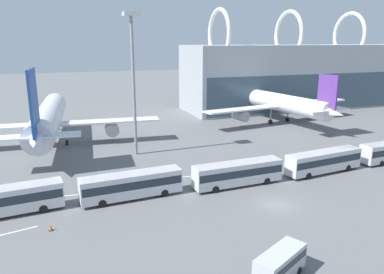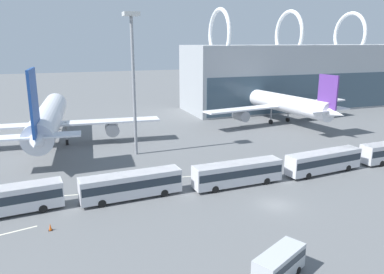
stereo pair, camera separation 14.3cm
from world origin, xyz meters
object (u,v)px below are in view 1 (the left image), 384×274
Objects in this scene: service_van_foreground at (280,263)px; shuttle_bus_2 at (132,184)px; floodlight_mast at (133,60)px; traffic_cone_0 at (51,227)px; shuttle_bus_3 at (238,172)px; shuttle_bus_1 at (4,200)px; airliner_at_gate_near at (48,119)px; airliner_at_gate_far at (279,102)px; shuttle_bus_4 at (324,160)px.

shuttle_bus_2 is at bearing 85.28° from service_van_foreground.
floodlight_mast is 32.82m from traffic_cone_0.
shuttle_bus_1 is at bearing 176.19° from shuttle_bus_3.
shuttle_bus_2 is 14.88m from shuttle_bus_3.
service_van_foreground is at bearing -71.30° from shuttle_bus_2.
floodlight_mast is at bearing -123.71° from airliner_at_gate_near.
floodlight_mast is (-10.37, 19.80, 14.66)m from shuttle_bus_3.
floodlight_mast is (19.36, 18.97, 14.66)m from shuttle_bus_1.
shuttle_bus_2 is at bearing 119.38° from airliner_at_gate_far.
airliner_at_gate_near reaches higher than shuttle_bus_3.
shuttle_bus_2 is 0.54× the size of floodlight_mast.
service_van_foreground is at bearing -155.36° from airliner_at_gate_near.
airliner_at_gate_near is 50.68m from shuttle_bus_4.
shuttle_bus_2 is 1.00× the size of shuttle_bus_3.
shuttle_bus_3 is 21.26m from service_van_foreground.
airliner_at_gate_near is 1.02× the size of airliner_at_gate_far.
shuttle_bus_3 is 26.73m from floodlight_mast.
service_van_foreground is at bearing -47.87° from shuttle_bus_1.
airliner_at_gate_near is 55.19m from service_van_foreground.
airliner_at_gate_near is 32.53m from shuttle_bus_2.
shuttle_bus_1 is 30.81m from floodlight_mast.
traffic_cone_0 is (4.97, -5.65, -1.60)m from shuttle_bus_1.
shuttle_bus_1 is 16.44× the size of traffic_cone_0.
airliner_at_gate_near reaches higher than shuttle_bus_4.
airliner_at_gate_near is at bearing 75.38° from shuttle_bus_1.
airliner_at_gate_far reaches higher than service_van_foreground.
airliner_at_gate_far is 66.27m from traffic_cone_0.
floodlight_mast is (-38.78, -14.67, 11.57)m from airliner_at_gate_far.
floodlight_mast is at bearing 102.10° from airliner_at_gate_far.
shuttle_bus_2 is 29.73m from shuttle_bus_4.
airliner_at_gate_near reaches higher than service_van_foreground.
shuttle_bus_1 is at bearing 175.57° from shuttle_bus_2.
shuttle_bus_1 is 2.25× the size of service_van_foreground.
shuttle_bus_4 is 0.54× the size of floodlight_mast.
floodlight_mast reaches higher than airliner_at_gate_near.
floodlight_mast is (-4.20, 40.13, 15.19)m from service_van_foreground.
shuttle_bus_2 is at bearing 173.44° from shuttle_bus_4.
shuttle_bus_3 is at bearing -62.34° from floodlight_mast.
airliner_at_gate_near is at bearing 90.48° from traffic_cone_0.
shuttle_bus_1 is 31.67m from service_van_foreground.
service_van_foreground is (23.56, -21.16, -0.53)m from shuttle_bus_1.
shuttle_bus_4 is at bearing 7.43° from traffic_cone_0.
airliner_at_gate_near is at bearing 104.56° from shuttle_bus_2.
airliner_at_gate_near reaches higher than shuttle_bus_1.
airliner_at_gate_far is (53.47, 3.07, -0.08)m from airliner_at_gate_near.
service_van_foreground is (-21.04, -20.68, -0.53)m from shuttle_bus_4.
shuttle_bus_1 reaches higher than service_van_foreground.
traffic_cone_0 is at bearing -54.57° from shuttle_bus_1.
traffic_cone_0 is at bearing -154.79° from shuttle_bus_2.
airliner_at_gate_far reaches higher than traffic_cone_0.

